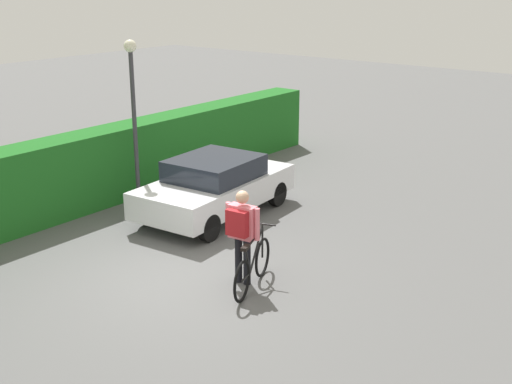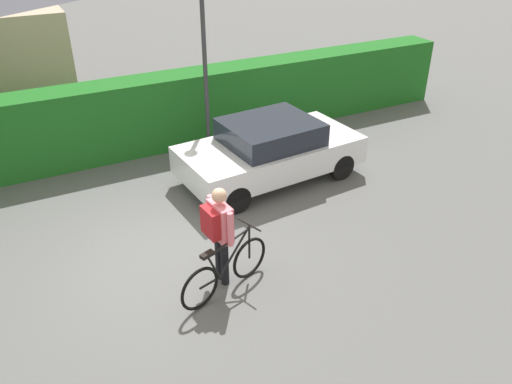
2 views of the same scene
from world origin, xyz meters
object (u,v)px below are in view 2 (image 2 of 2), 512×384
at_px(person_rider, 219,227).
at_px(street_lamp, 204,49).
at_px(bicycle, 226,271).
at_px(parked_car_near, 270,150).

xyz_separation_m(person_rider, street_lamp, (1.67, 4.49, 1.48)).
bearing_deg(street_lamp, bicycle, -109.56).
distance_m(person_rider, street_lamp, 5.01).
bearing_deg(bicycle, street_lamp, 70.44).
xyz_separation_m(parked_car_near, street_lamp, (-0.71, 1.77, 1.83)).
xyz_separation_m(parked_car_near, person_rider, (-2.38, -2.72, 0.35)).
distance_m(parked_car_near, street_lamp, 2.64).
relative_size(parked_car_near, person_rider, 2.35).
distance_m(bicycle, person_rider, 0.70).
relative_size(person_rider, street_lamp, 0.44).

